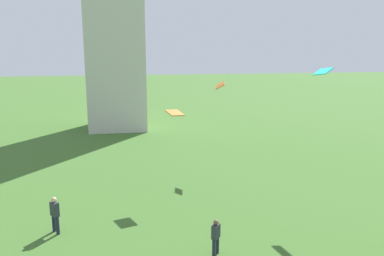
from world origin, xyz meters
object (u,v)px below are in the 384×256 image
Objects in this scene: kite_flying_0 at (220,85)px; kite_flying_3 at (175,113)px; person_1 at (55,213)px; person_0 at (216,235)px; kite_flying_1 at (323,71)px.

kite_flying_3 is at bearing -25.45° from kite_flying_0.
person_1 is 1.34× the size of kite_flying_3.
person_0 is at bearing -149.47° from person_1.
kite_flying_1 is (4.49, -6.83, 1.41)m from kite_flying_0.
person_1 is at bearing -76.03° from person_0.
kite_flying_1 is 9.06m from kite_flying_3.
kite_flying_0 is at bearing 16.47° from kite_flying_1.
person_0 is 0.89× the size of person_1.
kite_flying_0 reaches higher than person_1.
person_1 is at bearing -69.12° from kite_flying_3.
kite_flying_3 reaches higher than person_1.
person_1 is 8.93m from kite_flying_3.
person_0 is at bearing -10.02° from kite_flying_3.
kite_flying_1 reaches higher than kite_flying_3.
kite_flying_0 is (3.21, 12.96, 5.15)m from person_0.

